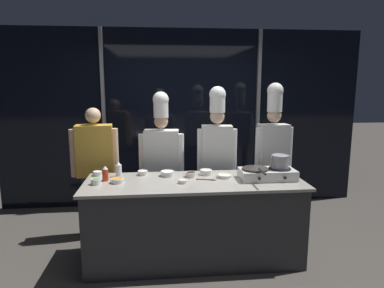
{
  "coord_description": "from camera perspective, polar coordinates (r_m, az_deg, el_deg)",
  "views": [
    {
      "loc": [
        -0.37,
        -3.47,
        1.91
      ],
      "look_at": [
        0.0,
        0.25,
        1.23
      ],
      "focal_mm": 32.0,
      "sensor_mm": 36.0,
      "label": 1
    }
  ],
  "objects": [
    {
      "name": "chef_sous",
      "position": [
        4.32,
        4.16,
        -0.54
      ],
      "size": [
        0.5,
        0.22,
        1.86
      ],
      "rotation": [
        0.0,
        0.0,
        3.07
      ],
      "color": "#232326",
      "rests_on": "ground_plane"
    },
    {
      "name": "chef_head",
      "position": [
        4.34,
        -5.09,
        -1.64
      ],
      "size": [
        0.57,
        0.26,
        1.8
      ],
      "rotation": [
        0.0,
        0.0,
        3.07
      ],
      "color": "#232326",
      "rests_on": "ground_plane"
    },
    {
      "name": "prep_bowl_chicken",
      "position": [
        3.55,
        -1.54,
        -6.21
      ],
      "size": [
        0.1,
        0.1,
        0.04
      ],
      "color": "white",
      "rests_on": "demo_counter"
    },
    {
      "name": "prep_bowl_noodles",
      "position": [
        3.77,
        5.42,
        -5.29
      ],
      "size": [
        0.16,
        0.16,
        0.03
      ],
      "color": "white",
      "rests_on": "demo_counter"
    },
    {
      "name": "prep_bowl_garlic",
      "position": [
        3.89,
        -8.2,
        -4.71
      ],
      "size": [
        0.11,
        0.11,
        0.05
      ],
      "color": "white",
      "rests_on": "demo_counter"
    },
    {
      "name": "prep_bowl_onion",
      "position": [
        3.87,
        2.33,
        -4.65
      ],
      "size": [
        0.14,
        0.14,
        0.06
      ],
      "color": "white",
      "rests_on": "demo_counter"
    },
    {
      "name": "prep_bowl_bean_sprouts",
      "position": [
        3.97,
        -15.46,
        -4.69
      ],
      "size": [
        0.1,
        0.1,
        0.05
      ],
      "color": "white",
      "rests_on": "demo_counter"
    },
    {
      "name": "demo_counter",
      "position": [
        3.79,
        0.38,
        -12.53
      ],
      "size": [
        2.31,
        0.81,
        0.88
      ],
      "color": "#2D2D30",
      "rests_on": "ground_plane"
    },
    {
      "name": "portable_stove",
      "position": [
        3.77,
        12.44,
        -4.89
      ],
      "size": [
        0.59,
        0.32,
        0.12
      ],
      "color": "silver",
      "rests_on": "demo_counter"
    },
    {
      "name": "window_wall_back",
      "position": [
        5.29,
        -1.62,
        4.16
      ],
      "size": [
        5.54,
        0.09,
        2.7
      ],
      "color": "black",
      "rests_on": "ground_plane"
    },
    {
      "name": "serving_spoon_slotted",
      "position": [
        3.67,
        3.03,
        -5.91
      ],
      "size": [
        0.22,
        0.08,
        0.02
      ],
      "color": "olive",
      "rests_on": "demo_counter"
    },
    {
      "name": "frying_pan",
      "position": [
        3.71,
        10.52,
        -3.76
      ],
      "size": [
        0.29,
        0.5,
        0.05
      ],
      "color": "#38332D",
      "rests_on": "portable_stove"
    },
    {
      "name": "squeeze_bottle_clear",
      "position": [
        3.85,
        -12.13,
        -4.19
      ],
      "size": [
        0.07,
        0.07,
        0.17
      ],
      "color": "white",
      "rests_on": "demo_counter"
    },
    {
      "name": "prep_bowl_soy_glaze",
      "position": [
        3.78,
        -0.21,
        -5.04
      ],
      "size": [
        0.12,
        0.12,
        0.05
      ],
      "color": "white",
      "rests_on": "demo_counter"
    },
    {
      "name": "prep_bowl_carrots",
      "position": [
        3.64,
        -12.34,
        -5.91
      ],
      "size": [
        0.14,
        0.14,
        0.05
      ],
      "color": "white",
      "rests_on": "demo_counter"
    },
    {
      "name": "prep_bowl_scallions",
      "position": [
        3.64,
        -15.72,
        -5.98
      ],
      "size": [
        0.11,
        0.11,
        0.06
      ],
      "color": "white",
      "rests_on": "demo_counter"
    },
    {
      "name": "stock_pot",
      "position": [
        3.78,
        14.48,
        -2.79
      ],
      "size": [
        0.21,
        0.19,
        0.14
      ],
      "color": "#93969B",
      "rests_on": "portable_stove"
    },
    {
      "name": "ground_plane",
      "position": [
        3.98,
        0.37,
        -18.42
      ],
      "size": [
        24.0,
        24.0,
        0.0
      ],
      "primitive_type": "plane",
      "color": "#47423D"
    },
    {
      "name": "person_guest",
      "position": [
        4.36,
        -15.83,
        -2.57
      ],
      "size": [
        0.57,
        0.26,
        1.61
      ],
      "rotation": [
        0.0,
        0.0,
        3.23
      ],
      "color": "#2D3856",
      "rests_on": "ground_plane"
    },
    {
      "name": "prep_bowl_rice",
      "position": [
        3.82,
        -4.1,
        -4.86
      ],
      "size": [
        0.16,
        0.16,
        0.06
      ],
      "color": "white",
      "rests_on": "demo_counter"
    },
    {
      "name": "squeeze_bottle_chili",
      "position": [
        3.73,
        -14.26,
        -4.82
      ],
      "size": [
        0.06,
        0.06,
        0.16
      ],
      "color": "red",
      "rests_on": "demo_counter"
    },
    {
      "name": "chef_line",
      "position": [
        4.6,
        13.36,
        -0.06
      ],
      "size": [
        0.51,
        0.24,
        1.91
      ],
      "rotation": [
        0.0,
        0.0,
        3.23
      ],
      "color": "#2D3856",
      "rests_on": "ground_plane"
    }
  ]
}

